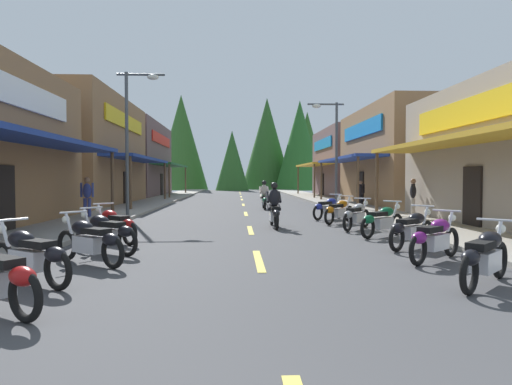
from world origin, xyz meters
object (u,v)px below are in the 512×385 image
object	(u,v)px
pedestrian_browsing	(361,192)
pedestrian_waiting	(87,195)
motorcycle_parked_right_5	(339,211)
pedestrian_by_shop	(413,195)
streetlamp_left	(134,123)
motorcycle_parked_right_2	(412,229)
motorcycle_parked_left_1	(30,255)
motorcycle_parked_right_0	(485,256)
motorcycle_parked_right_4	(356,215)
motorcycle_parked_right_6	(328,207)
motorcycle_parked_right_3	(382,220)
streetlamp_right	(331,139)
rider_cruising_trailing	(264,197)
motorcycle_parked_left_2	(90,240)
motorcycle_parked_left_4	(114,224)
rider_cruising_lead	(274,209)
motorcycle_parked_right_1	(435,238)
motorcycle_parked_left_3	(106,232)

from	to	relation	value
pedestrian_browsing	pedestrian_waiting	xyz separation A→B (m)	(-13.42, -7.06, 0.13)
motorcycle_parked_right_5	pedestrian_by_shop	world-z (taller)	pedestrian_by_shop
streetlamp_left	pedestrian_by_shop	world-z (taller)	streetlamp_left
motorcycle_parked_right_2	motorcycle_parked_left_1	xyz separation A→B (m)	(-7.57, -3.29, 0.00)
motorcycle_parked_right_5	motorcycle_parked_right_0	bearing A→B (deg)	-137.12
motorcycle_parked_right_2	motorcycle_parked_right_4	distance (m)	3.94
motorcycle_parked_right_6	motorcycle_parked_right_3	bearing A→B (deg)	-128.77
streetlamp_right	motorcycle_parked_left_1	distance (m)	19.61
rider_cruising_trailing	pedestrian_browsing	world-z (taller)	rider_cruising_trailing
motorcycle_parked_right_6	motorcycle_parked_left_2	size ratio (longest dim) A/B	0.93
motorcycle_parked_right_2	motorcycle_parked_left_2	distance (m)	7.34
streetlamp_right	pedestrian_browsing	distance (m)	3.74
motorcycle_parked_right_0	motorcycle_parked_right_6	world-z (taller)	same
streetlamp_right	motorcycle_parked_right_6	xyz separation A→B (m)	(-1.48, -6.38, -3.37)
motorcycle_parked_right_2	motorcycle_parked_right_4	world-z (taller)	same
pedestrian_browsing	rider_cruising_trailing	bearing A→B (deg)	84.82
streetlamp_right	motorcycle_parked_left_4	distance (m)	15.68
rider_cruising_lead	pedestrian_browsing	distance (m)	12.07
streetlamp_left	motorcycle_parked_right_2	distance (m)	12.79
rider_cruising_lead	pedestrian_waiting	world-z (taller)	pedestrian_waiting
streetlamp_left	pedestrian_waiting	size ratio (longest dim) A/B	3.57
motorcycle_parked_right_1	motorcycle_parked_right_6	xyz separation A→B (m)	(-0.26, 9.26, 0.00)
motorcycle_parked_left_4	pedestrian_waiting	distance (m)	7.37
motorcycle_parked_right_1	motorcycle_parked_right_2	size ratio (longest dim) A/B	1.01
motorcycle_parked_left_2	motorcycle_parked_right_3	bearing A→B (deg)	-114.26
streetlamp_left	motorcycle_parked_left_3	distance (m)	9.89
pedestrian_by_shop	pedestrian_waiting	size ratio (longest dim) A/B	0.97
motorcycle_parked_right_2	motorcycle_parked_right_6	size ratio (longest dim) A/B	1.04
motorcycle_parked_left_1	motorcycle_parked_right_6	bearing A→B (deg)	-89.08
motorcycle_parked_left_4	pedestrian_waiting	xyz separation A→B (m)	(-2.92, 6.75, 0.53)
rider_cruising_lead	motorcycle_parked_right_1	bearing A→B (deg)	-157.30
motorcycle_parked_left_2	pedestrian_waiting	xyz separation A→B (m)	(-3.24, 9.68, 0.53)
rider_cruising_lead	streetlamp_left	bearing A→B (deg)	52.48
pedestrian_by_shop	motorcycle_parked_right_2	bearing A→B (deg)	99.06
motorcycle_parked_right_4	pedestrian_waiting	size ratio (longest dim) A/B	1.01
streetlamp_left	motorcycle_parked_left_3	size ratio (longest dim) A/B	3.51
streetlamp_right	motorcycle_parked_right_1	distance (m)	16.04
motorcycle_parked_right_6	motorcycle_parked_left_1	size ratio (longest dim) A/B	0.89
motorcycle_parked_left_1	motorcycle_parked_left_3	world-z (taller)	same
motorcycle_parked_right_5	motorcycle_parked_right_3	bearing A→B (deg)	-131.65
motorcycle_parked_left_1	motorcycle_parked_left_2	distance (m)	1.69
motorcycle_parked_right_3	motorcycle_parked_left_4	size ratio (longest dim) A/B	1.08
motorcycle_parked_left_3	motorcycle_parked_right_1	bearing A→B (deg)	-153.49
motorcycle_parked_right_5	motorcycle_parked_left_3	size ratio (longest dim) A/B	0.93
motorcycle_parked_right_4	motorcycle_parked_right_6	world-z (taller)	same
motorcycle_parked_right_5	pedestrian_waiting	bearing A→B (deg)	120.63
motorcycle_parked_right_0	motorcycle_parked_right_2	world-z (taller)	same
streetlamp_right	motorcycle_parked_left_4	xyz separation A→B (m)	(-8.50, -12.73, -3.37)
motorcycle_parked_right_4	pedestrian_by_shop	bearing A→B (deg)	-3.47
motorcycle_parked_right_5	motorcycle_parked_right_6	bearing A→B (deg)	44.29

